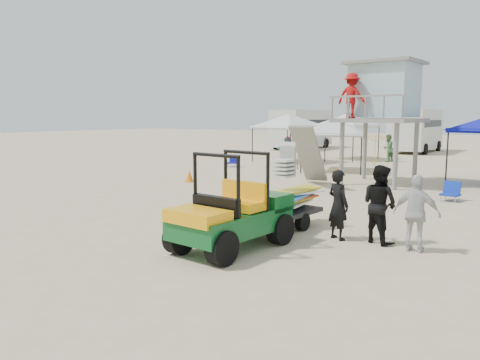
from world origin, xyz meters
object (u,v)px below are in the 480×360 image
Objects in this scene: surf_trailer at (286,197)px; man_left at (338,205)px; utility_cart at (230,205)px; lifeguard_tower at (380,95)px.

man_left is at bearing -11.21° from surf_trailer.
surf_trailer is at bearing 89.79° from utility_cart.
lifeguard_tower reaches higher than man_left.
utility_cart is at bearing 76.78° from man_left.
utility_cart is 1.26× the size of surf_trailer.
utility_cart is at bearing -86.36° from lifeguard_tower.
lifeguard_tower is at bearing 94.65° from surf_trailer.
utility_cart reaches higher than surf_trailer.
surf_trailer is 9.37m from lifeguard_tower.
surf_trailer is 0.45× the size of lifeguard_tower.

